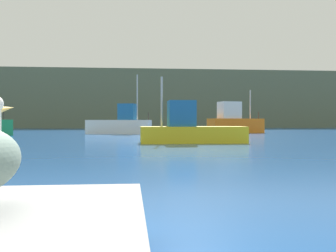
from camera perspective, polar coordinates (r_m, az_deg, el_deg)
The scene contains 4 objects.
hillside_backdrop at distance 71.49m, azimuth -6.77°, elevation 3.75°, with size 140.00×13.48×9.92m, color #5B664C.
fishing_boat_white at distance 37.49m, azimuth -6.97°, elevation 0.29°, with size 6.33×3.30×5.62m.
fishing_boat_orange at distance 40.13m, azimuth 9.63°, elevation 0.61°, with size 5.95×3.21×4.43m.
fishing_boat_yellow at distance 22.19m, azimuth 3.24°, elevation -0.53°, with size 5.94×2.00×3.75m.
Camera 1 is at (1.48, -3.21, 1.27)m, focal length 41.76 mm.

